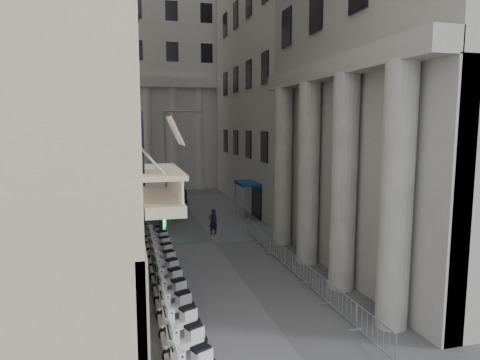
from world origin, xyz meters
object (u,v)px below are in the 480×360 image
at_px(pedestrian_a, 213,222).
at_px(pedestrian_b, 184,193).
at_px(security_tent, 150,183).
at_px(street_lamp, 171,164).
at_px(info_kiosk, 163,227).

xyz_separation_m(pedestrian_a, pedestrian_b, (-0.32, 13.66, -0.10)).
height_order(security_tent, street_lamp, street_lamp).
height_order(street_lamp, pedestrian_b, street_lamp).
height_order(pedestrian_a, pedestrian_b, pedestrian_a).
height_order(street_lamp, pedestrian_a, street_lamp).
bearing_deg(security_tent, pedestrian_b, 62.76).
bearing_deg(pedestrian_a, street_lamp, 1.70).
relative_size(security_tent, street_lamp, 0.50).
bearing_deg(security_tent, pedestrian_a, -59.38).
bearing_deg(street_lamp, pedestrian_b, 62.47).
relative_size(security_tent, info_kiosk, 2.45).
distance_m(street_lamp, info_kiosk, 4.36).
distance_m(pedestrian_a, pedestrian_b, 13.66).
xyz_separation_m(security_tent, pedestrian_b, (3.61, 7.02, -2.13)).
relative_size(security_tent, pedestrian_a, 2.37).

